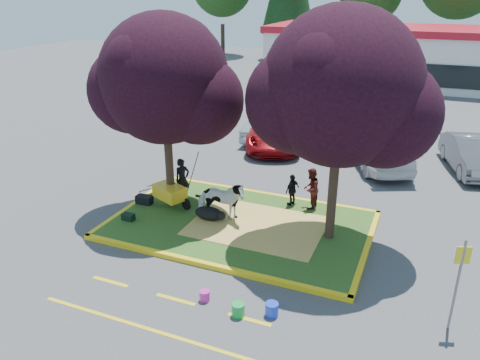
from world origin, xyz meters
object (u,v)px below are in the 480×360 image
at_px(cow, 221,201).
at_px(car_silver, 264,127).
at_px(wheelbarrow, 170,192).
at_px(bucket_pink, 205,296).
at_px(bucket_blue, 272,309).
at_px(sign_post, 459,276).
at_px(handler, 182,179).
at_px(car_black, 186,118).
at_px(calf, 209,213).
at_px(bucket_green, 238,310).

bearing_deg(cow, car_silver, -2.41).
height_order(wheelbarrow, car_silver, car_silver).
height_order(bucket_pink, bucket_blue, bucket_blue).
relative_size(sign_post, car_silver, 0.59).
bearing_deg(handler, car_black, 60.96).
bearing_deg(bucket_pink, car_silver, 103.62).
distance_m(handler, car_silver, 8.39).
height_order(bucket_pink, car_silver, car_silver).
distance_m(calf, bucket_green, 4.84).
bearing_deg(car_black, sign_post, -33.11).
height_order(bucket_green, bucket_blue, bucket_blue).
xyz_separation_m(handler, sign_post, (8.95, -3.61, 0.50)).
bearing_deg(bucket_blue, handler, 136.70).
relative_size(wheelbarrow, bucket_pink, 7.37).
xyz_separation_m(wheelbarrow, car_black, (-4.43, 9.24, -0.08)).
distance_m(cow, calf, 0.61).
relative_size(cow, calf, 1.63).
relative_size(wheelbarrow, bucket_blue, 5.96).
distance_m(calf, car_silver, 9.58).
bearing_deg(calf, cow, 21.01).
bearing_deg(bucket_pink, handler, 124.21).
bearing_deg(bucket_green, bucket_pink, 167.91).
xyz_separation_m(calf, bucket_pink, (1.73, -3.78, -0.23)).
xyz_separation_m(calf, bucket_blue, (3.47, -3.67, -0.19)).
relative_size(bucket_pink, car_black, 0.08).
xyz_separation_m(bucket_green, bucket_blue, (0.74, 0.32, 0.00)).
distance_m(cow, wheelbarrow, 2.06).
distance_m(handler, sign_post, 9.67).
xyz_separation_m(handler, bucket_blue, (5.04, -4.75, -0.75)).
bearing_deg(calf, wheelbarrow, 170.86).
distance_m(sign_post, bucket_blue, 4.26).
bearing_deg(calf, bucket_blue, -43.62).
relative_size(cow, bucket_pink, 5.80).
height_order(sign_post, bucket_green, sign_post).
bearing_deg(bucket_blue, wheelbarrow, 141.89).
bearing_deg(bucket_green, cow, 119.76).
xyz_separation_m(bucket_pink, bucket_blue, (1.74, 0.10, 0.03)).
bearing_deg(wheelbarrow, car_silver, 112.21).
xyz_separation_m(wheelbarrow, sign_post, (9.05, -2.89, 0.73)).
relative_size(cow, wheelbarrow, 0.79).
distance_m(calf, bucket_pink, 4.16).
height_order(handler, wheelbarrow, handler).
bearing_deg(car_silver, bucket_pink, 100.93).
bearing_deg(handler, calf, -91.53).
relative_size(cow, bucket_green, 4.79).
bearing_deg(car_black, handler, -53.16).
bearing_deg(handler, cow, -83.10).
relative_size(calf, wheelbarrow, 0.48).
height_order(cow, sign_post, sign_post).
bearing_deg(sign_post, calf, 140.92).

